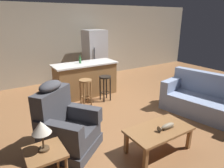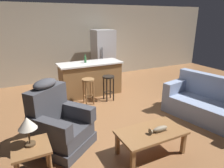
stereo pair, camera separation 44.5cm
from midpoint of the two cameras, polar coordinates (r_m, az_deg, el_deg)
The scene contains 13 objects.
ground_plane at distance 4.83m, azimuth -3.06°, elevation -8.14°, with size 12.00×12.00×0.00m.
back_wall at distance 7.26m, azimuth -15.70°, elevation 11.03°, with size 12.00×0.05×2.60m.
coffee_table at distance 3.44m, azimuth 9.60°, elevation -13.38°, with size 1.10×0.60×0.42m.
fish_figurine at distance 3.40m, azimuth 11.63°, elevation -11.94°, with size 0.34×0.10×0.10m.
couch at distance 4.99m, azimuth 23.21°, elevation -4.52°, with size 1.22×2.03×0.94m.
recliner_near_lamp at distance 3.56m, azimuth -16.80°, elevation -11.70°, with size 1.18×1.18×1.20m.
end_table at distance 2.91m, azimuth -22.92°, elevation -18.99°, with size 0.48×0.48×0.56m.
table_lamp at distance 2.72m, azimuth -24.13°, elevation -11.70°, with size 0.24×0.24×0.41m.
kitchen_island at distance 5.79m, azimuth -9.73°, elevation 1.32°, with size 1.80×0.70×0.95m.
bar_stool_left at distance 5.13m, azimuth -10.04°, elevation -1.05°, with size 0.32×0.32×0.68m.
bar_stool_right at distance 5.36m, azimuth -4.35°, elevation 0.05°, with size 0.32×0.32×0.68m.
refrigerator at distance 7.13m, azimuth -6.71°, elevation 8.04°, with size 0.70×0.69×1.76m.
bottle_tall_green at distance 5.66m, azimuth -11.37°, elevation 6.69°, with size 0.06×0.06×0.23m.
Camera 1 is at (-2.29, -3.66, 2.17)m, focal length 32.00 mm.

